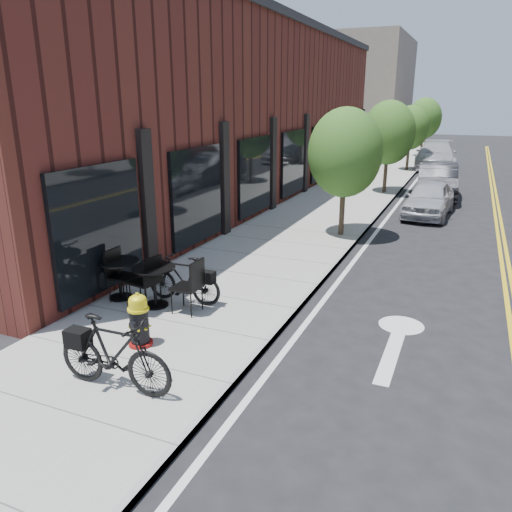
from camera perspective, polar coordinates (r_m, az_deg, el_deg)
The scene contains 16 objects.
ground at distance 7.67m, azimuth -2.74°, elevation -15.12°, with size 120.00×120.00×0.00m, color black.
sidewalk_near at distance 17.02m, azimuth 5.88°, elevation 3.59°, with size 4.00×70.00×0.12m, color #9E9B93.
building_near at distance 21.90m, azimuth -2.25°, elevation 15.87°, with size 5.00×28.00×7.00m, color #4D1E18.
bg_building_left at distance 54.88m, azimuth 12.35°, elevation 18.07°, with size 8.00×14.00×10.00m, color #726656.
tree_near_a at distance 15.27m, azimuth 10.14°, elevation 11.52°, with size 2.20×2.20×3.81m.
tree_near_b at distance 23.09m, azimuth 14.91°, elevation 13.45°, with size 2.30×2.30×3.98m.
tree_near_c at distance 31.02m, azimuth 17.23°, elevation 13.83°, with size 2.10×2.10×3.67m.
tree_near_d at distance 38.97m, azimuth 18.67°, elevation 14.69°, with size 2.40×2.40×4.11m.
fire_hydrant at distance 8.69m, azimuth -13.22°, elevation -7.20°, with size 0.51×0.51×0.95m.
bicycle_left at distance 10.29m, azimuth -8.29°, elevation -2.64°, with size 0.47×1.66×1.00m, color black.
bicycle_right at distance 7.47m, azimuth -15.93°, elevation -10.71°, with size 0.53×1.88×1.13m, color black.
bistro_set_b at distance 10.18m, azimuth -11.55°, elevation -2.75°, with size 2.00×0.87×1.09m.
bistro_set_c at distance 10.76m, azimuth -15.36°, elevation -1.98°, with size 2.03×0.99×1.07m.
parked_car_a at distance 19.43m, azimuth 19.16°, elevation 6.21°, with size 1.51×3.75×1.28m, color #A9ABB2.
parked_car_b at distance 23.16m, azimuth 19.98°, elevation 8.09°, with size 1.58×4.54×1.49m, color black.
parked_car_c at distance 33.05m, azimuth 19.85°, elevation 10.78°, with size 2.30×5.65×1.64m, color #AAAAAE.
Camera 1 is at (2.86, -5.79, 4.14)m, focal length 35.00 mm.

